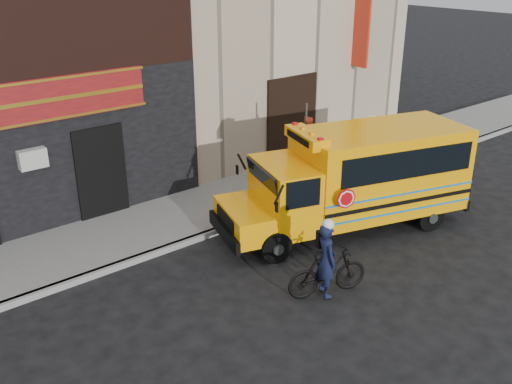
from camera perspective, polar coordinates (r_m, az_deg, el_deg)
The scene contains 7 objects.
ground at distance 14.54m, azimuth 6.21°, elevation -6.36°, with size 120.00×120.00×0.00m, color black.
curb at distance 16.21m, azimuth -0.25°, elevation -2.64°, with size 40.00×0.20×0.15m, color gray.
sidewalk at distance 17.30m, azimuth -3.36°, elevation -0.96°, with size 40.00×3.00×0.15m, color #63615D.
school_bus at distance 15.57m, azimuth 10.15°, elevation 1.62°, with size 7.22×4.02×2.92m.
sign_pole at distance 16.86m, azimuth 4.98°, elevation 4.26°, with size 0.09×0.27×3.07m.
bicycle at distance 12.78m, azimuth 7.16°, elevation -7.94°, with size 0.53×1.88×1.13m, color black.
cyclist at distance 12.56m, azimuth 7.01°, elevation -6.93°, with size 0.63×0.41×1.73m, color black.
Camera 1 is at (-9.12, -8.81, 7.11)m, focal length 40.00 mm.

